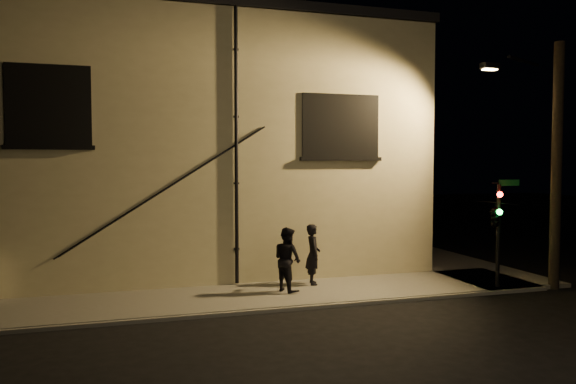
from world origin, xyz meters
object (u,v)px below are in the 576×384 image
object	(u,v)px
pedestrian_a	(313,254)
streetlamp_pole	(553,159)
pedestrian_b	(287,259)
traffic_signal	(495,216)

from	to	relation	value
pedestrian_a	streetlamp_pole	bearing A→B (deg)	-97.63
pedestrian_a	pedestrian_b	bearing A→B (deg)	132.39
pedestrian_b	traffic_signal	size ratio (longest dim) A/B	0.58
pedestrian_b	traffic_signal	xyz separation A→B (m)	(5.95, -1.43, 1.22)
pedestrian_b	traffic_signal	world-z (taller)	traffic_signal
pedestrian_b	pedestrian_a	bearing A→B (deg)	-79.97
pedestrian_a	pedestrian_b	size ratio (longest dim) A/B	0.99
traffic_signal	streetlamp_pole	xyz separation A→B (m)	(1.93, -0.09, 1.66)
pedestrian_a	pedestrian_b	world-z (taller)	pedestrian_b
traffic_signal	pedestrian_b	bearing A→B (deg)	166.51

